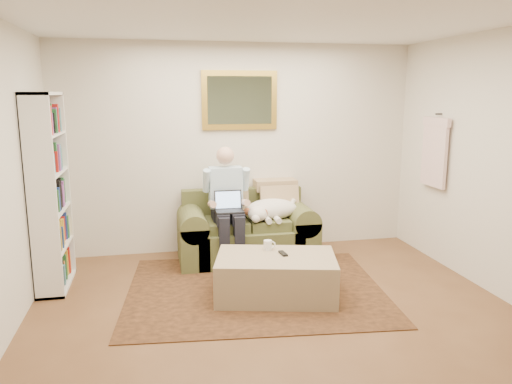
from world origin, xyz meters
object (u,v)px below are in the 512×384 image
object	(u,v)px
laptop	(229,206)
bookshelf	(49,192)
sofa	(246,236)
seated_man	(228,207)
ottoman	(276,277)
coffee_mug	(268,245)
sleeping_dog	(272,209)

from	to	relation	value
laptop	bookshelf	world-z (taller)	bookshelf
sofa	laptop	bearing A→B (deg)	-138.98
seated_man	ottoman	bearing A→B (deg)	-73.61
laptop	sofa	bearing A→B (deg)	41.02
coffee_mug	bookshelf	world-z (taller)	bookshelf
seated_man	laptop	world-z (taller)	seated_man
ottoman	coffee_mug	world-z (taller)	coffee_mug
sofa	coffee_mug	world-z (taller)	sofa
laptop	ottoman	xyz separation A→B (m)	(0.31, -1.00, -0.51)
coffee_mug	laptop	bearing A→B (deg)	109.42
sofa	coffee_mug	bearing A→B (deg)	-88.10
sleeping_dog	bookshelf	bearing A→B (deg)	-171.28
sofa	ottoman	distance (m)	1.22
sofa	laptop	xyz separation A→B (m)	(-0.24, -0.21, 0.44)
sofa	ottoman	size ratio (longest dim) A/B	1.41
coffee_mug	seated_man	bearing A→B (deg)	108.07
sleeping_dog	bookshelf	world-z (taller)	bookshelf
sofa	coffee_mug	size ratio (longest dim) A/B	16.32
sleeping_dog	ottoman	xyz separation A→B (m)	(-0.22, -1.13, -0.41)
laptop	bookshelf	size ratio (longest dim) A/B	0.16
seated_man	bookshelf	size ratio (longest dim) A/B	0.69
coffee_mug	bookshelf	xyz separation A→B (m)	(-2.15, 0.55, 0.53)
seated_man	ottoman	size ratio (longest dim) A/B	1.19
bookshelf	laptop	bearing A→B (deg)	7.28
sofa	sleeping_dog	distance (m)	0.46
coffee_mug	sofa	bearing A→B (deg)	91.90
coffee_mug	sleeping_dog	bearing A→B (deg)	74.23
laptop	sleeping_dog	distance (m)	0.56
sofa	ottoman	world-z (taller)	sofa
ottoman	coffee_mug	bearing A→B (deg)	99.38
seated_man	bookshelf	xyz separation A→B (m)	(-1.88, -0.30, 0.31)
ottoman	laptop	bearing A→B (deg)	107.37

